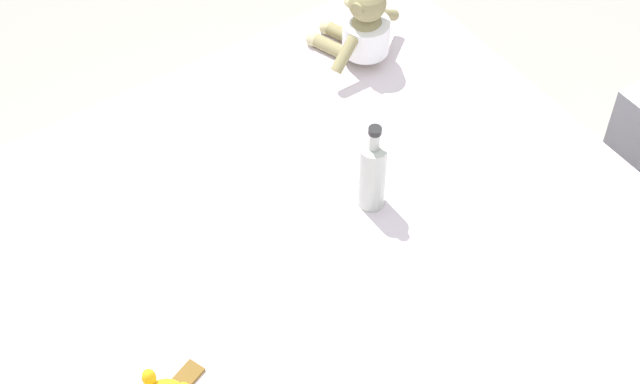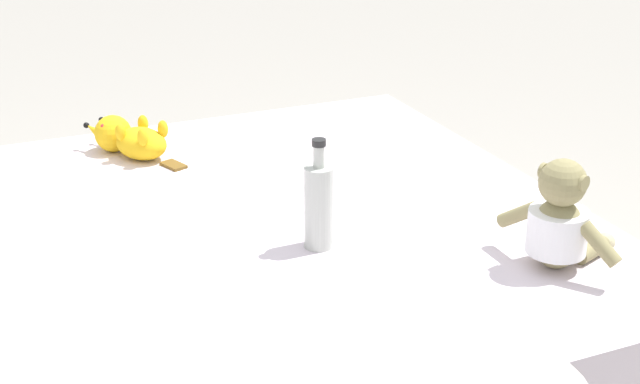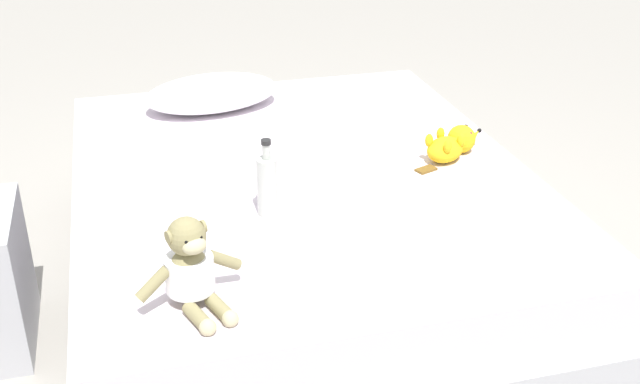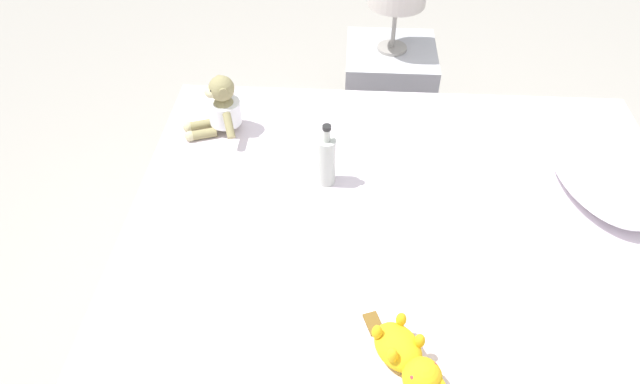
# 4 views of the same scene
# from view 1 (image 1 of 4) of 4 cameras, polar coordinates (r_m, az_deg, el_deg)

# --- Properties ---
(bed) EXTENTS (1.54, 1.91, 0.50)m
(bed) POSITION_cam_1_polar(r_m,az_deg,el_deg) (2.32, 3.41, -10.85)
(bed) COLOR #B2B2B7
(bed) RESTS_ON ground_plane
(plush_monkey) EXTENTS (0.28, 0.25, 0.24)m
(plush_monkey) POSITION_cam_1_polar(r_m,az_deg,el_deg) (2.58, 2.45, 9.25)
(plush_monkey) COLOR #8E8456
(plush_monkey) RESTS_ON bed
(glass_bottle) EXTENTS (0.06, 0.06, 0.24)m
(glass_bottle) POSITION_cam_1_polar(r_m,az_deg,el_deg) (2.23, 3.01, 1.03)
(glass_bottle) COLOR #B7BCB2
(glass_bottle) RESTS_ON bed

